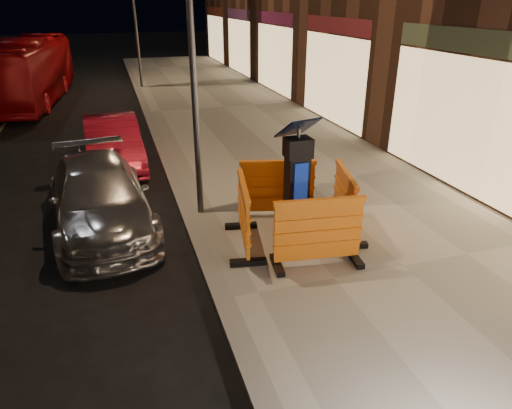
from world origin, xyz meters
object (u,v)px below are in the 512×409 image
object	(u,v)px
parking_kiosk	(297,184)
car_red	(116,165)
barrier_back	(277,189)
barrier_kerbside	(244,215)
car_silver	(104,226)
barrier_front	(318,232)
bus_doubledecker	(34,102)
barrier_bldgside	(344,202)

from	to	relation	value
parking_kiosk	car_red	xyz separation A→B (m)	(-2.98, 5.44, -1.19)
barrier_back	barrier_kerbside	size ratio (longest dim) A/B	1.00
parking_kiosk	car_silver	xyz separation A→B (m)	(-3.31, 1.81, -1.19)
barrier_front	car_red	world-z (taller)	barrier_front
barrier_back	car_red	xyz separation A→B (m)	(-2.98, 4.49, -0.73)
parking_kiosk	barrier_kerbside	xyz separation A→B (m)	(-0.95, 0.00, -0.46)
bus_doubledecker	car_silver	bearing A→B (deg)	-73.13
car_red	barrier_front	bearing A→B (deg)	-67.41
barrier_front	barrier_back	bearing A→B (deg)	97.41
barrier_front	bus_doubledecker	distance (m)	17.10
barrier_kerbside	barrier_front	bearing A→B (deg)	-124.59
barrier_front	barrier_back	distance (m)	1.90
car_red	barrier_kerbside	bearing A→B (deg)	-71.95
barrier_bldgside	barrier_kerbside	bearing A→B (deg)	104.41
barrier_back	car_silver	distance (m)	3.50
barrier_back	bus_doubledecker	bearing A→B (deg)	128.98
barrier_bldgside	car_red	world-z (taller)	barrier_bldgside
barrier_front	barrier_bldgside	distance (m)	1.34
car_silver	bus_doubledecker	size ratio (longest dim) A/B	0.45
car_silver	parking_kiosk	bearing A→B (deg)	-34.00
parking_kiosk	barrier_kerbside	distance (m)	1.05
barrier_back	bus_doubledecker	size ratio (longest dim) A/B	0.16
barrier_front	car_silver	world-z (taller)	barrier_front
barrier_front	barrier_back	world-z (taller)	same
barrier_front	barrier_bldgside	xyz separation A→B (m)	(0.95, 0.95, 0.00)
parking_kiosk	bus_doubledecker	bearing A→B (deg)	124.64
parking_kiosk	car_red	size ratio (longest dim) A/B	0.54
barrier_kerbside	car_silver	distance (m)	3.06
barrier_back	barrier_kerbside	world-z (taller)	same
parking_kiosk	barrier_bldgside	size ratio (longest dim) A/B	1.40
parking_kiosk	barrier_front	size ratio (longest dim) A/B	1.40
barrier_front	car_silver	size ratio (longest dim) A/B	0.34
parking_kiosk	barrier_bldgside	bearing A→B (deg)	12.41
parking_kiosk	barrier_bldgside	world-z (taller)	parking_kiosk
car_red	barrier_back	bearing A→B (deg)	-58.85
barrier_bldgside	car_silver	distance (m)	4.69
barrier_back	car_silver	bearing A→B (deg)	-179.12
barrier_back	barrier_bldgside	distance (m)	1.34
barrier_back	car_red	size ratio (longest dim) A/B	0.38
barrier_bldgside	barrier_front	bearing A→B (deg)	149.41
parking_kiosk	barrier_front	bearing A→B (deg)	-77.59
barrier_front	bus_doubledecker	xyz separation A→B (m)	(-6.13, 15.95, -0.73)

